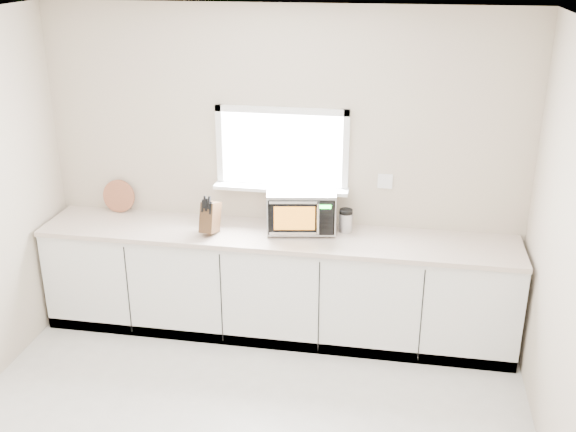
# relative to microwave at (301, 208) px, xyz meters

# --- Properties ---
(back_wall) EXTENTS (4.00, 0.17, 2.70)m
(back_wall) POSITION_rel_microwave_xyz_m (-0.18, 0.17, 0.26)
(back_wall) COLOR #BCA796
(back_wall) RESTS_ON ground
(cabinets) EXTENTS (3.92, 0.60, 0.88)m
(cabinets) POSITION_rel_microwave_xyz_m (-0.19, -0.12, -0.67)
(cabinets) COLOR white
(cabinets) RESTS_ON ground
(countertop) EXTENTS (3.92, 0.64, 0.04)m
(countertop) POSITION_rel_microwave_xyz_m (-0.19, -0.13, -0.21)
(countertop) COLOR beige
(countertop) RESTS_ON cabinets
(microwave) EXTENTS (0.61, 0.51, 0.36)m
(microwave) POSITION_rel_microwave_xyz_m (0.00, 0.00, 0.00)
(microwave) COLOR black
(microwave) RESTS_ON countertop
(knife_block) EXTENTS (0.14, 0.25, 0.34)m
(knife_block) POSITION_rel_microwave_xyz_m (-0.71, -0.22, -0.04)
(knife_block) COLOR #4D311B
(knife_block) RESTS_ON countertop
(cutting_board) EXTENTS (0.29, 0.07, 0.29)m
(cutting_board) POSITION_rel_microwave_xyz_m (-1.64, 0.12, -0.04)
(cutting_board) COLOR #AD6543
(cutting_board) RESTS_ON countertop
(coffee_grinder) EXTENTS (0.14, 0.14, 0.20)m
(coffee_grinder) POSITION_rel_microwave_xyz_m (0.37, 0.01, -0.09)
(coffee_grinder) COLOR #AFB2B7
(coffee_grinder) RESTS_ON countertop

